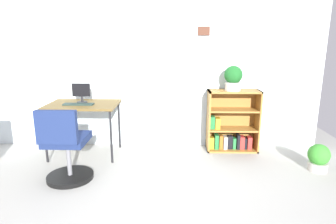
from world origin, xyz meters
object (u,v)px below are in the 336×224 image
(keyboard, at_px, (79,104))
(office_chair, at_px, (66,150))
(bookshelf_low, at_px, (231,124))
(desk, at_px, (83,108))
(potted_plant_on_shelf, at_px, (233,78))
(potted_plant_floor, at_px, (319,157))
(monitor, at_px, (81,93))

(keyboard, bearing_deg, office_chair, -84.63)
(office_chair, xyz_separation_m, bookshelf_low, (2.01, 1.06, 0.01))
(desk, relative_size, potted_plant_on_shelf, 2.72)
(keyboard, relative_size, bookshelf_low, 0.45)
(potted_plant_floor, bearing_deg, monitor, 170.18)
(desk, distance_m, office_chair, 0.86)
(bookshelf_low, height_order, potted_plant_floor, bookshelf_low)
(desk, distance_m, potted_plant_on_shelf, 2.08)
(keyboard, distance_m, potted_plant_floor, 3.09)
(desk, distance_m, keyboard, 0.11)
(keyboard, distance_m, potted_plant_on_shelf, 2.11)
(keyboard, distance_m, bookshelf_low, 2.14)
(desk, distance_m, potted_plant_floor, 3.06)
(monitor, relative_size, keyboard, 0.66)
(keyboard, bearing_deg, potted_plant_floor, -7.01)
(desk, bearing_deg, potted_plant_floor, -8.61)
(monitor, height_order, potted_plant_on_shelf, potted_plant_on_shelf)
(desk, relative_size, monitor, 3.56)
(desk, xyz_separation_m, potted_plant_floor, (2.99, -0.45, -0.50))
(monitor, xyz_separation_m, potted_plant_floor, (3.02, -0.52, -0.70))
(desk, distance_m, bookshelf_low, 2.09)
(monitor, distance_m, keyboard, 0.20)
(keyboard, bearing_deg, monitor, 90.25)
(keyboard, distance_m, office_chair, 0.81)
(bookshelf_low, distance_m, potted_plant_on_shelf, 0.67)
(potted_plant_on_shelf, bearing_deg, office_chair, -153.25)
(keyboard, xyz_separation_m, office_chair, (0.07, -0.72, -0.36))
(monitor, height_order, potted_plant_floor, monitor)
(office_chair, bearing_deg, keyboard, 95.37)
(bookshelf_low, relative_size, potted_plant_floor, 2.63)
(monitor, bearing_deg, potted_plant_floor, -9.82)
(monitor, distance_m, office_chair, 1.00)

